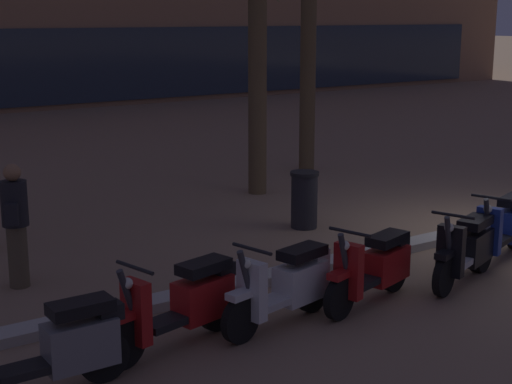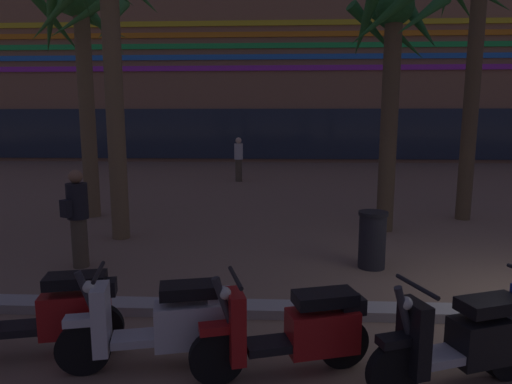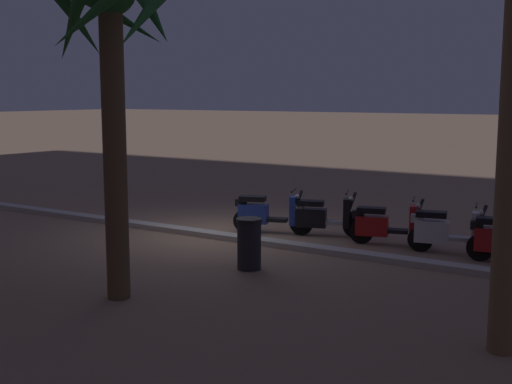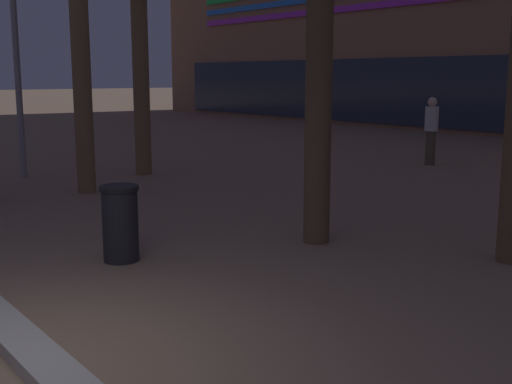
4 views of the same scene
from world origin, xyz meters
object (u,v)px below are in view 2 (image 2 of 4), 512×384
at_px(palm_tree_mid_walkway, 477,21).
at_px(pedestrian_by_palm_tree, 78,216).
at_px(scooter_red_mid_rear, 296,331).
at_px(palm_tree_near_sign, 110,15).
at_px(pedestrian_strolling_near_curb, 239,158).
at_px(palm_tree_by_mall_entrance, 83,46).
at_px(palm_tree_far_corner, 392,53).
at_px(litter_bin, 372,239).
at_px(scooter_white_mid_front, 163,323).
at_px(scooter_black_lead_nearest, 464,340).
at_px(scooter_red_far_back, 47,314).

bearing_deg(palm_tree_mid_walkway, pedestrian_by_palm_tree, -152.97).
relative_size(scooter_red_mid_rear, palm_tree_near_sign, 0.29).
relative_size(palm_tree_mid_walkway, pedestrian_strolling_near_curb, 3.62).
bearing_deg(palm_tree_by_mall_entrance, palm_tree_far_corner, -8.88).
xyz_separation_m(pedestrian_by_palm_tree, litter_bin, (4.85, 0.20, -0.38)).
bearing_deg(scooter_white_mid_front, scooter_black_lead_nearest, -3.42).
bearing_deg(scooter_red_far_back, palm_tree_far_corner, 49.51).
height_order(scooter_white_mid_front, pedestrian_by_palm_tree, pedestrian_by_palm_tree).
relative_size(scooter_red_far_back, scooter_red_mid_rear, 1.05).
height_order(palm_tree_mid_walkway, litter_bin, palm_tree_mid_walkway).
relative_size(pedestrian_by_palm_tree, pedestrian_strolling_near_curb, 0.95).
relative_size(scooter_red_far_back, scooter_white_mid_front, 1.05).
bearing_deg(scooter_red_mid_rear, palm_tree_near_sign, 125.32).
bearing_deg(palm_tree_far_corner, litter_bin, -107.36).
height_order(palm_tree_near_sign, palm_tree_mid_walkway, palm_tree_mid_walkway).
bearing_deg(pedestrian_strolling_near_curb, scooter_red_far_back, -93.61).
bearing_deg(pedestrian_by_palm_tree, scooter_red_mid_rear, -40.90).
relative_size(palm_tree_far_corner, litter_bin, 5.40).
height_order(scooter_white_mid_front, scooter_red_mid_rear, same).
bearing_deg(palm_tree_by_mall_entrance, palm_tree_near_sign, -54.51).
relative_size(scooter_black_lead_nearest, pedestrian_by_palm_tree, 1.01).
bearing_deg(palm_tree_by_mall_entrance, scooter_white_mid_front, -62.33).
relative_size(palm_tree_far_corner, pedestrian_strolling_near_curb, 2.96).
distance_m(palm_tree_far_corner, pedestrian_strolling_near_curb, 9.08).
height_order(scooter_red_mid_rear, scooter_black_lead_nearest, same).
relative_size(scooter_white_mid_front, pedestrian_by_palm_tree, 1.06).
bearing_deg(palm_tree_far_corner, palm_tree_by_mall_entrance, 171.12).
bearing_deg(palm_tree_far_corner, scooter_red_far_back, -130.49).
distance_m(scooter_black_lead_nearest, litter_bin, 3.32).
relative_size(palm_tree_near_sign, palm_tree_by_mall_entrance, 1.06).
distance_m(palm_tree_near_sign, pedestrian_strolling_near_curb, 9.43).
xyz_separation_m(scooter_black_lead_nearest, palm_tree_far_corner, (0.65, 5.88, 3.35)).
xyz_separation_m(palm_tree_by_mall_entrance, pedestrian_by_palm_tree, (1.41, -3.87, -3.31)).
bearing_deg(scooter_red_far_back, palm_tree_mid_walkway, 44.38).
xyz_separation_m(palm_tree_near_sign, palm_tree_by_mall_entrance, (-1.44, 2.02, -0.25)).
height_order(palm_tree_near_sign, pedestrian_by_palm_tree, palm_tree_near_sign).
bearing_deg(litter_bin, scooter_red_far_back, -142.79).
height_order(scooter_white_mid_front, scooter_black_lead_nearest, same).
height_order(scooter_red_far_back, palm_tree_near_sign, palm_tree_near_sign).
height_order(scooter_white_mid_front, palm_tree_mid_walkway, palm_tree_mid_walkway).
height_order(scooter_red_far_back, scooter_white_mid_front, same).
bearing_deg(scooter_white_mid_front, pedestrian_strolling_near_curb, 91.80).
distance_m(scooter_red_mid_rear, palm_tree_mid_walkway, 9.28).
height_order(scooter_red_far_back, scooter_red_mid_rear, same).
xyz_separation_m(scooter_red_mid_rear, palm_tree_near_sign, (-3.44, 4.85, 3.98)).
height_order(scooter_red_mid_rear, palm_tree_far_corner, palm_tree_far_corner).
xyz_separation_m(scooter_black_lead_nearest, palm_tree_near_sign, (-4.98, 4.97, 3.98)).
xyz_separation_m(scooter_white_mid_front, palm_tree_mid_walkway, (5.69, 6.95, 4.21)).
xyz_separation_m(palm_tree_far_corner, pedestrian_by_palm_tree, (-5.65, -2.77, -2.93)).
xyz_separation_m(scooter_red_mid_rear, scooter_black_lead_nearest, (1.54, -0.11, 0.00)).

